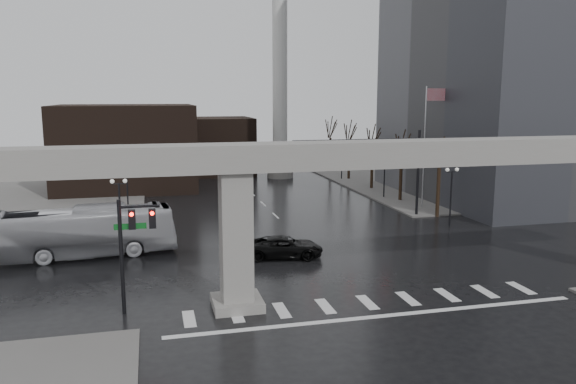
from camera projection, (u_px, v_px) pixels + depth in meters
name	position (u px, v px, depth m)	size (l,w,h in m)	color
ground	(361.00, 296.00, 31.51)	(160.00, 160.00, 0.00)	black
sidewalk_ne	(449.00, 182.00, 72.06)	(28.00, 36.00, 0.15)	#615F5C
sidewalk_nw	(9.00, 200.00, 59.81)	(28.00, 36.00, 0.15)	#615F5C
elevated_guideway	(385.00, 174.00, 30.63)	(48.00, 2.60, 8.70)	gray
office_tower	(524.00, 1.00, 59.40)	(22.00, 26.00, 42.00)	slate
building_far_left	(126.00, 147.00, 67.54)	(16.00, 14.00, 10.00)	black
building_far_mid	(216.00, 146.00, 80.11)	(10.00, 10.00, 8.00)	black
smokestack	(280.00, 78.00, 74.66)	(3.60, 3.60, 30.00)	silver
signal_mast_arm	(380.00, 155.00, 50.62)	(12.12, 0.43, 8.00)	black
signal_left_pole	(132.00, 236.00, 28.41)	(2.30, 0.30, 6.00)	black
flagpole_assembly	(428.00, 133.00, 54.88)	(2.06, 0.12, 12.00)	silver
lamp_right_0	(451.00, 187.00, 47.49)	(1.22, 0.32, 5.11)	black
lamp_right_1	(385.00, 167.00, 60.89)	(1.22, 0.32, 5.11)	black
lamp_right_2	(342.00, 154.00, 74.28)	(1.22, 0.32, 5.11)	black
lamp_left_0	(120.00, 201.00, 41.13)	(1.22, 0.32, 5.11)	black
lamp_left_1	(127.00, 175.00, 54.53)	(1.22, 0.32, 5.11)	black
lamp_left_2	(131.00, 159.00, 67.92)	(1.22, 0.32, 5.11)	black
tree_right_0	(438.00, 187.00, 51.69)	(1.09, 1.58, 7.50)	black
tree_right_1	(401.00, 175.00, 59.34)	(1.09, 1.61, 7.67)	black
tree_right_2	(372.00, 165.00, 66.98)	(1.10, 1.63, 7.85)	black
tree_right_3	(349.00, 157.00, 74.62)	(1.11, 1.66, 8.02)	black
tree_right_4	(330.00, 151.00, 82.27)	(1.12, 1.69, 8.19)	black
pickup_truck	(285.00, 247.00, 38.92)	(2.45, 5.31, 1.48)	black
city_bus	(82.00, 232.00, 38.92)	(2.96, 12.65, 3.52)	#B3B3B8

